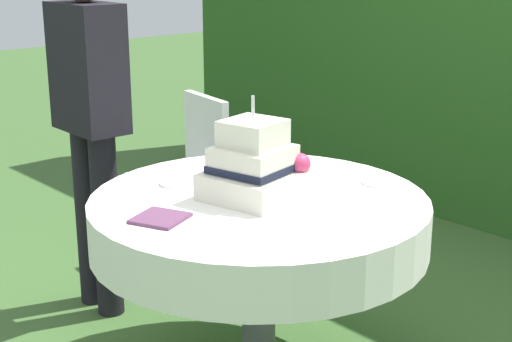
% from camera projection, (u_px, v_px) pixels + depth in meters
% --- Properties ---
extents(cake_table, '(1.23, 1.23, 0.75)m').
position_uv_depth(cake_table, '(259.00, 224.00, 2.77)').
color(cake_table, '#4C4C51').
rests_on(cake_table, ground_plane).
extents(wedding_cake, '(0.36, 0.36, 0.37)m').
position_uv_depth(wedding_cake, '(254.00, 167.00, 2.71)').
color(wedding_cake, silver).
rests_on(wedding_cake, cake_table).
extents(serving_plate_near, '(0.13, 0.13, 0.01)m').
position_uv_depth(serving_plate_near, '(270.00, 160.00, 3.20)').
color(serving_plate_near, white).
rests_on(serving_plate_near, cake_table).
extents(serving_plate_far, '(0.14, 0.14, 0.01)m').
position_uv_depth(serving_plate_far, '(177.00, 183.00, 2.89)').
color(serving_plate_far, white).
rests_on(serving_plate_far, cake_table).
extents(serving_plate_left, '(0.13, 0.13, 0.01)m').
position_uv_depth(serving_plate_left, '(379.00, 182.00, 2.90)').
color(serving_plate_left, white).
rests_on(serving_plate_left, cake_table).
extents(napkin_stack, '(0.21, 0.21, 0.01)m').
position_uv_depth(napkin_stack, '(160.00, 218.00, 2.52)').
color(napkin_stack, '#603856').
rests_on(napkin_stack, cake_table).
extents(garden_chair, '(0.46, 0.46, 0.89)m').
position_uv_depth(garden_chair, '(190.00, 165.00, 3.92)').
color(garden_chair, white).
rests_on(garden_chair, ground_plane).
extents(standing_person, '(0.36, 0.21, 1.60)m').
position_uv_depth(standing_person, '(91.00, 113.00, 3.31)').
color(standing_person, black).
rests_on(standing_person, ground_plane).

